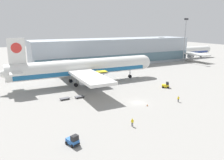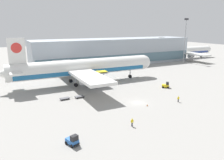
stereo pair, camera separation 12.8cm
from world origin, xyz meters
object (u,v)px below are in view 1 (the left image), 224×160
Objects in this scene: baggage_tug_mid at (166,85)px; light_mast at (185,37)px; baggage_dolly_lead at (65,98)px; ground_crew_far at (132,122)px; ground_crew_near at (178,99)px; baggage_tug_foreground at (73,140)px; airplane_distant at (182,51)px; baggage_dolly_second at (80,96)px; traffic_cone_near at (147,105)px; airplane_main at (82,68)px; scissor_lift_loader at (100,81)px.

light_mast is at bearing 79.04° from baggage_tug_mid.
ground_crew_far is at bearing -75.24° from baggage_dolly_lead.
ground_crew_near is at bearing -126.49° from ground_crew_far.
airplane_distant is at bearing 105.55° from baggage_tug_foreground.
baggage_tug_foreground is 25.60m from baggage_dolly_lead.
light_mast reaches higher than airplane_distant.
ground_crew_near is 20.83m from ground_crew_far.
airplane_distant reaches higher than baggage_dolly_second.
baggage_tug_foreground is at bearing -157.52° from traffic_cone_near.
baggage_tug_mid is at bearing -9.71° from baggage_dolly_lead.
baggage_tug_foreground is at bearing -111.04° from airplane_main.
airplane_distant is 13.14× the size of baggage_dolly_second.
baggage_tug_foreground reaches higher than ground_crew_far.
scissor_lift_loader is at bearing -68.44° from ground_crew_far.
baggage_tug_mid is at bearing -140.73° from light_mast.
airplane_distant is at bearing -106.25° from ground_crew_far.
airplane_distant is 17.65× the size of baggage_tug_mid.
airplane_main is 15.53× the size of baggage_dolly_lead.
baggage_dolly_lead is (5.57, 24.98, -0.49)m from baggage_tug_foreground.
light_mast reaches higher than baggage_dolly_second.
baggage_dolly_second is 23.51m from ground_crew_far.
traffic_cone_near is at bearing -75.52° from airplane_main.
baggage_dolly_second is (4.37, -0.35, 0.00)m from baggage_dolly_lead.
scissor_lift_loader is 13.49m from baggage_dolly_second.
baggage_dolly_second is 6.56× the size of traffic_cone_near.
ground_crew_near is (12.61, -24.71, -1.07)m from scissor_lift_loader.
airplane_distant is 27.17× the size of ground_crew_far.
scissor_lift_loader reaches higher than baggage_dolly_lead.
ground_crew_near is at bearing -61.00° from airplane_main.
light_mast is 6.67× the size of baggage_dolly_second.
traffic_cone_near is at bearing -81.36° from scissor_lift_loader.
ground_crew_far is (3.39, -23.25, 0.68)m from baggage_dolly_second.
ground_crew_far is at bearing -103.37° from baggage_tug_mid.
scissor_lift_loader is 1.45× the size of baggage_dolly_lead.
baggage_tug_foreground is 45.10m from baggage_tug_mid.
airplane_distant is at bearing 39.66° from traffic_cone_near.
ground_crew_near reaches higher than baggage_dolly_second.
light_mast is 6.67× the size of baggage_dolly_lead.
baggage_tug_mid is at bearing 35.13° from traffic_cone_near.
ground_crew_near is (23.04, -16.33, 0.60)m from baggage_dolly_second.
traffic_cone_near is at bearing -105.09° from baggage_tug_mid.
baggage_dolly_second is (-10.43, -8.38, -1.67)m from scissor_lift_loader.
scissor_lift_loader is at bearing 135.37° from ground_crew_near.
airplane_main is at bearing 64.02° from baggage_dolly_second.
ground_crew_far reaches higher than traffic_cone_near.
airplane_main reaches higher than baggage_tug_foreground.
baggage_tug_mid is 4.88× the size of traffic_cone_near.
airplane_distant is 118.02m from baggage_tug_foreground.
scissor_lift_loader is 23.58m from traffic_cone_near.
traffic_cone_near is at bearing -106.42° from ground_crew_far.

